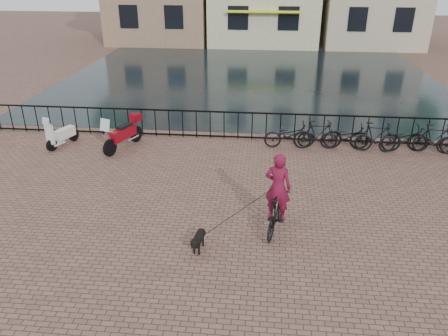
# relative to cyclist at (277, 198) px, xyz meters

# --- Properties ---
(ground) EXTENTS (100.00, 100.00, 0.00)m
(ground) POSITION_rel_cyclist_xyz_m (-1.31, -2.21, -0.88)
(ground) COLOR brown
(ground) RESTS_ON ground
(canal_water) EXTENTS (20.00, 20.00, 0.00)m
(canal_water) POSITION_rel_cyclist_xyz_m (-1.31, 15.09, -0.88)
(canal_water) COLOR black
(canal_water) RESTS_ON ground
(railing) EXTENTS (20.00, 0.05, 1.02)m
(railing) POSITION_rel_cyclist_xyz_m (-1.31, 5.79, -0.37)
(railing) COLOR black
(railing) RESTS_ON ground
(cyclist) EXTENTS (0.87, 1.76, 2.32)m
(cyclist) POSITION_rel_cyclist_xyz_m (0.00, 0.00, 0.00)
(cyclist) COLOR black
(cyclist) RESTS_ON ground
(dog) EXTENTS (0.33, 0.75, 0.49)m
(dog) POSITION_rel_cyclist_xyz_m (-1.70, -0.97, -0.63)
(dog) COLOR black
(dog) RESTS_ON ground
(motorcycle) EXTENTS (1.07, 1.89, 1.33)m
(motorcycle) POSITION_rel_cyclist_xyz_m (-5.13, 4.53, -0.22)
(motorcycle) COLOR maroon
(motorcycle) RESTS_ON ground
(scooter) EXTENTS (0.81, 1.36, 1.22)m
(scooter) POSITION_rel_cyclist_xyz_m (-7.30, 4.56, -0.27)
(scooter) COLOR silver
(scooter) RESTS_ON ground
(parked_bike_0) EXTENTS (1.76, 0.75, 0.90)m
(parked_bike_0) POSITION_rel_cyclist_xyz_m (0.49, 5.19, -0.43)
(parked_bike_0) COLOR black
(parked_bike_0) RESTS_ON ground
(parked_bike_1) EXTENTS (1.70, 0.64, 1.00)m
(parked_bike_1) POSITION_rel_cyclist_xyz_m (1.44, 5.19, -0.38)
(parked_bike_1) COLOR black
(parked_bike_1) RESTS_ON ground
(parked_bike_2) EXTENTS (1.75, 0.71, 0.90)m
(parked_bike_2) POSITION_rel_cyclist_xyz_m (2.39, 5.19, -0.43)
(parked_bike_2) COLOR black
(parked_bike_2) RESTS_ON ground
(parked_bike_3) EXTENTS (1.70, 0.61, 1.00)m
(parked_bike_3) POSITION_rel_cyclist_xyz_m (3.34, 5.19, -0.38)
(parked_bike_3) COLOR black
(parked_bike_3) RESTS_ON ground
(parked_bike_4) EXTENTS (1.79, 0.86, 0.90)m
(parked_bike_4) POSITION_rel_cyclist_xyz_m (4.29, 5.19, -0.43)
(parked_bike_4) COLOR black
(parked_bike_4) RESTS_ON ground
(parked_bike_5) EXTENTS (1.72, 0.73, 1.00)m
(parked_bike_5) POSITION_rel_cyclist_xyz_m (5.24, 5.19, -0.38)
(parked_bike_5) COLOR black
(parked_bike_5) RESTS_ON ground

